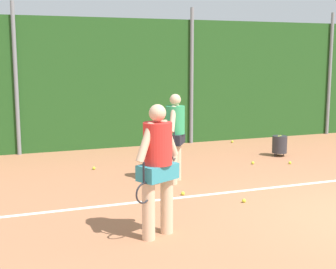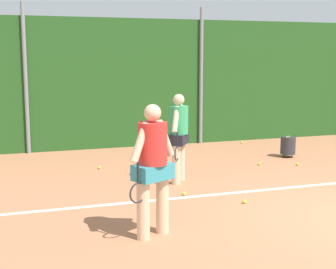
{
  "view_description": "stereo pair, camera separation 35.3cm",
  "coord_description": "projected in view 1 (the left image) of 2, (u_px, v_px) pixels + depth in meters",
  "views": [
    {
      "loc": [
        -5.39,
        -5.56,
        2.44
      ],
      "look_at": [
        -2.64,
        1.76,
        1.17
      ],
      "focal_mm": 52.23,
      "sensor_mm": 36.0,
      "label": 1
    },
    {
      "loc": [
        -5.06,
        -5.67,
        2.44
      ],
      "look_at": [
        -2.64,
        1.76,
        1.17
      ],
      "focal_mm": 52.23,
      "sensor_mm": 36.0,
      "label": 2
    }
  ],
  "objects": [
    {
      "name": "ground_plane",
      "position": [
        291.0,
        185.0,
        9.33
      ],
      "size": [
        27.88,
        27.88,
        0.0
      ],
      "primitive_type": "plane",
      "color": "#B2704C"
    },
    {
      "name": "hedge_fence_backdrop",
      "position": [
        189.0,
        82.0,
        13.68
      ],
      "size": [
        16.15,
        0.25,
        3.41
      ],
      "primitive_type": "cube",
      "color": "#23511E",
      "rests_on": "ground_plane"
    },
    {
      "name": "fence_post_left",
      "position": [
        16.0,
        79.0,
        11.87
      ],
      "size": [
        0.1,
        0.1,
        3.73
      ],
      "primitive_type": "cylinder",
      "color": "gray",
      "rests_on": "ground_plane"
    },
    {
      "name": "fence_post_center",
      "position": [
        192.0,
        77.0,
        13.49
      ],
      "size": [
        0.1,
        0.1,
        3.73
      ],
      "primitive_type": "cylinder",
      "color": "gray",
      "rests_on": "ground_plane"
    },
    {
      "name": "fence_post_right",
      "position": [
        330.0,
        74.0,
        15.11
      ],
      "size": [
        0.1,
        0.1,
        3.73
      ],
      "primitive_type": "cylinder",
      "color": "gray",
      "rests_on": "ground_plane"
    },
    {
      "name": "court_baseline_paint",
      "position": [
        293.0,
        185.0,
        9.27
      ],
      "size": [
        11.8,
        0.1,
        0.01
      ],
      "primitive_type": "cube",
      "color": "white",
      "rests_on": "ground_plane"
    },
    {
      "name": "player_foreground_near",
      "position": [
        158.0,
        164.0,
        6.51
      ],
      "size": [
        0.74,
        0.51,
        1.81
      ],
      "rotation": [
        0.0,
        0.0,
        3.59
      ],
      "color": "beige",
      "rests_on": "ground_plane"
    },
    {
      "name": "player_midcourt",
      "position": [
        175.0,
        133.0,
        9.38
      ],
      "size": [
        0.53,
        0.7,
        1.72
      ],
      "rotation": [
        0.0,
        0.0,
        4.11
      ],
      "color": "beige",
      "rests_on": "ground_plane"
    },
    {
      "name": "ball_hopper",
      "position": [
        280.0,
        144.0,
        11.94
      ],
      "size": [
        0.36,
        0.36,
        0.51
      ],
      "color": "#2D2D33",
      "rests_on": "ground_plane"
    },
    {
      "name": "tennis_ball_1",
      "position": [
        232.0,
        142.0,
        13.81
      ],
      "size": [
        0.07,
        0.07,
        0.07
      ],
      "primitive_type": "sphere",
      "color": "#CCDB33",
      "rests_on": "ground_plane"
    },
    {
      "name": "tennis_ball_2",
      "position": [
        183.0,
        193.0,
        8.61
      ],
      "size": [
        0.07,
        0.07,
        0.07
      ],
      "primitive_type": "sphere",
      "color": "#CCDB33",
      "rests_on": "ground_plane"
    },
    {
      "name": "tennis_ball_3",
      "position": [
        290.0,
        163.0,
        11.08
      ],
      "size": [
        0.07,
        0.07,
        0.07
      ],
      "primitive_type": "sphere",
      "color": "#CCDB33",
      "rests_on": "ground_plane"
    },
    {
      "name": "tennis_ball_4",
      "position": [
        94.0,
        168.0,
        10.54
      ],
      "size": [
        0.07,
        0.07,
        0.07
      ],
      "primitive_type": "sphere",
      "color": "#CCDB33",
      "rests_on": "ground_plane"
    },
    {
      "name": "tennis_ball_5",
      "position": [
        244.0,
        201.0,
        8.19
      ],
      "size": [
        0.07,
        0.07,
        0.07
      ],
      "primitive_type": "sphere",
      "color": "#CCDB33",
      "rests_on": "ground_plane"
    },
    {
      "name": "tennis_ball_6",
      "position": [
        253.0,
        163.0,
        11.07
      ],
      "size": [
        0.07,
        0.07,
        0.07
      ],
      "primitive_type": "sphere",
      "color": "#CCDB33",
      "rests_on": "ground_plane"
    }
  ]
}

